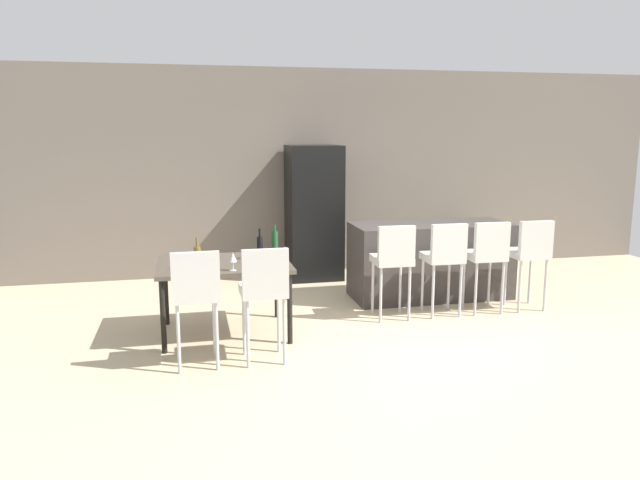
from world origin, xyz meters
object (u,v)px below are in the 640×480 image
wine_bottle_corner (275,242)px  bar_chair_right (487,252)px  bar_chair_middle (445,254)px  dining_chair_near (196,290)px  dining_table (224,269)px  potted_plant (468,245)px  kitchen_island (430,260)px  wine_bottle_far (198,258)px  wine_bottle_left (260,247)px  wine_glass_middle (233,258)px  wine_glass_right (285,252)px  bar_chair_left (393,257)px  refrigerator (314,212)px  bar_chair_far (530,250)px  dining_chair_far (264,286)px  wine_glass_near (285,254)px

wine_bottle_corner → bar_chair_right: bearing=-5.5°
bar_chair_middle → dining_chair_near: same height
dining_table → potted_plant: dining_table is taller
bar_chair_middle → wine_bottle_corner: size_ratio=3.35×
kitchen_island → wine_bottle_far: bearing=-158.1°
wine_bottle_left → wine_glass_middle: size_ratio=1.84×
bar_chair_middle → potted_plant: (1.31, 2.05, -0.34)m
dining_chair_near → wine_glass_right: dining_chair_near is taller
dining_table → wine_bottle_left: bearing=10.5°
dining_table → dining_chair_near: 0.90m
kitchen_island → dining_table: size_ratio=1.49×
bar_chair_right → potted_plant: bar_chair_right is taller
kitchen_island → dining_table: bearing=-161.7°
kitchen_island → wine_glass_right: 2.27m
bar_chair_left → potted_plant: bearing=47.2°
dining_table → wine_bottle_far: 0.43m
bar_chair_middle → wine_glass_middle: size_ratio=6.03×
wine_bottle_far → potted_plant: wine_bottle_far is taller
wine_bottle_left → wine_glass_right: (0.22, -0.26, 0.00)m
dining_table → refrigerator: bearing=57.4°
wine_bottle_left → bar_chair_far: bearing=0.4°
kitchen_island → bar_chair_far: bar_chair_far is taller
wine_bottle_far → kitchen_island: bearing=21.9°
bar_chair_left → wine_bottle_left: size_ratio=3.28×
potted_plant → wine_bottle_far: bearing=-148.6°
bar_chair_middle → wine_bottle_far: wine_bottle_far is taller
bar_chair_right → wine_glass_middle: bearing=-170.8°
bar_chair_left → dining_table: bearing=-177.2°
dining_table → wine_glass_right: (0.59, -0.19, 0.19)m
kitchen_island → dining_chair_near: (-2.86, -1.71, 0.24)m
dining_table → wine_glass_right: wine_glass_right is taller
potted_plant → wine_glass_right: bearing=-143.3°
kitchen_island → bar_chair_left: (-0.76, -0.76, 0.24)m
wine_glass_right → bar_chair_middle: bearing=8.7°
wine_glass_middle → wine_glass_right: 0.55m
wine_bottle_far → wine_glass_middle: bearing=-14.9°
dining_table → wine_glass_right: size_ratio=7.49×
bar_chair_left → bar_chair_right: 1.10m
bar_chair_far → potted_plant: bar_chair_far is taller
kitchen_island → refrigerator: (-1.19, 1.30, 0.46)m
dining_table → dining_chair_far: 0.90m
bar_chair_far → wine_glass_near: size_ratio=6.03×
dining_chair_far → wine_glass_right: size_ratio=6.03×
dining_chair_near → wine_glass_near: (0.86, 0.53, 0.17)m
bar_chair_left → bar_chair_middle: size_ratio=1.00×
wine_glass_near → refrigerator: 2.60m
kitchen_island → dining_chair_near: size_ratio=1.84×
bar_chair_middle → wine_glass_right: (-1.82, -0.28, 0.17)m
bar_chair_middle → bar_chair_right: (0.51, 0.00, 0.00)m
wine_bottle_left → refrigerator: 2.31m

